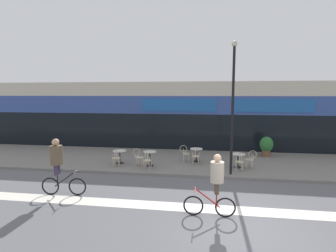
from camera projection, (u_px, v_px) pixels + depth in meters
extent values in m
plane|color=#5B5B60|center=(245.00, 230.00, 7.47)|extent=(120.00, 120.00, 0.00)
cube|color=slate|center=(226.00, 163.00, 14.58)|extent=(40.00, 5.50, 0.12)
cube|color=beige|center=(222.00, 115.00, 18.97)|extent=(40.00, 4.00, 4.66)
cube|color=black|center=(224.00, 133.00, 17.16)|extent=(38.80, 0.10, 2.40)
cube|color=#334C93|center=(224.00, 105.00, 16.95)|extent=(39.20, 0.14, 1.20)
cube|color=#1E56A3|center=(178.00, 105.00, 17.31)|extent=(4.95, 0.08, 0.84)
cube|color=#1E56A3|center=(273.00, 106.00, 16.46)|extent=(4.95, 0.08, 0.84)
cube|color=silver|center=(239.00, 211.00, 8.71)|extent=(36.00, 0.70, 0.01)
cylinder|color=black|center=(120.00, 163.00, 14.17)|extent=(0.40, 0.40, 0.02)
cylinder|color=black|center=(120.00, 157.00, 14.13)|extent=(0.07, 0.07, 0.68)
cylinder|color=silver|center=(120.00, 151.00, 14.09)|extent=(0.73, 0.73, 0.02)
cylinder|color=black|center=(150.00, 166.00, 13.68)|extent=(0.38, 0.38, 0.02)
cylinder|color=black|center=(150.00, 159.00, 13.64)|extent=(0.07, 0.07, 0.74)
cylinder|color=silver|center=(150.00, 152.00, 13.59)|extent=(0.68, 0.68, 0.02)
cylinder|color=black|center=(196.00, 161.00, 14.55)|extent=(0.38, 0.38, 0.02)
cylinder|color=black|center=(196.00, 155.00, 14.51)|extent=(0.07, 0.07, 0.71)
cylinder|color=silver|center=(196.00, 149.00, 14.47)|extent=(0.70, 0.70, 0.02)
cylinder|color=black|center=(238.00, 167.00, 13.40)|extent=(0.41, 0.41, 0.02)
cylinder|color=black|center=(238.00, 161.00, 13.36)|extent=(0.07, 0.07, 0.68)
cylinder|color=silver|center=(238.00, 154.00, 13.32)|extent=(0.74, 0.74, 0.02)
cylinder|color=beige|center=(116.00, 158.00, 13.58)|extent=(0.45, 0.45, 0.03)
cylinder|color=beige|center=(114.00, 161.00, 13.75)|extent=(0.03, 0.03, 0.42)
cylinder|color=beige|center=(120.00, 162.00, 13.75)|extent=(0.03, 0.03, 0.42)
cylinder|color=beige|center=(113.00, 163.00, 13.47)|extent=(0.03, 0.03, 0.42)
cylinder|color=beige|center=(119.00, 163.00, 13.47)|extent=(0.03, 0.03, 0.42)
torus|color=beige|center=(115.00, 154.00, 13.38)|extent=(0.08, 0.41, 0.41)
cylinder|color=beige|center=(112.00, 156.00, 13.40)|extent=(0.03, 0.03, 0.23)
cylinder|color=beige|center=(119.00, 156.00, 13.40)|extent=(0.03, 0.03, 0.23)
cylinder|color=beige|center=(148.00, 160.00, 13.09)|extent=(0.45, 0.45, 0.03)
cylinder|color=beige|center=(146.00, 164.00, 13.29)|extent=(0.03, 0.03, 0.42)
cylinder|color=beige|center=(151.00, 164.00, 13.22)|extent=(0.03, 0.03, 0.42)
cylinder|color=beige|center=(144.00, 165.00, 13.02)|extent=(0.03, 0.03, 0.42)
cylinder|color=beige|center=(149.00, 166.00, 12.95)|extent=(0.03, 0.03, 0.42)
torus|color=beige|center=(146.00, 156.00, 12.90)|extent=(0.08, 0.41, 0.41)
cylinder|color=beige|center=(143.00, 158.00, 12.96)|extent=(0.03, 0.03, 0.23)
cylinder|color=beige|center=(150.00, 159.00, 12.87)|extent=(0.03, 0.03, 0.23)
cylinder|color=beige|center=(140.00, 157.00, 13.71)|extent=(0.44, 0.44, 0.03)
cylinder|color=beige|center=(143.00, 161.00, 13.84)|extent=(0.03, 0.03, 0.42)
cylinder|color=beige|center=(141.00, 162.00, 13.57)|extent=(0.03, 0.03, 0.42)
cylinder|color=beige|center=(138.00, 161.00, 13.91)|extent=(0.03, 0.03, 0.42)
cylinder|color=beige|center=(136.00, 162.00, 13.64)|extent=(0.03, 0.03, 0.42)
torus|color=beige|center=(136.00, 152.00, 13.72)|extent=(0.41, 0.07, 0.41)
cylinder|color=beige|center=(138.00, 154.00, 13.90)|extent=(0.03, 0.03, 0.23)
cylinder|color=beige|center=(135.00, 156.00, 13.57)|extent=(0.03, 0.03, 0.23)
cylinder|color=beige|center=(196.00, 156.00, 13.96)|extent=(0.40, 0.40, 0.03)
cylinder|color=beige|center=(193.00, 160.00, 14.15)|extent=(0.03, 0.03, 0.42)
cylinder|color=beige|center=(199.00, 160.00, 14.11)|extent=(0.03, 0.03, 0.42)
cylinder|color=beige|center=(193.00, 161.00, 13.87)|extent=(0.03, 0.03, 0.42)
cylinder|color=beige|center=(198.00, 161.00, 13.83)|extent=(0.03, 0.03, 0.42)
torus|color=beige|center=(196.00, 152.00, 13.76)|extent=(0.03, 0.41, 0.41)
cylinder|color=beige|center=(193.00, 154.00, 13.81)|extent=(0.03, 0.03, 0.23)
cylinder|color=beige|center=(199.00, 155.00, 13.75)|extent=(0.03, 0.03, 0.23)
cylinder|color=beige|center=(186.00, 154.00, 14.58)|extent=(0.43, 0.43, 0.03)
cylinder|color=beige|center=(189.00, 157.00, 14.74)|extent=(0.03, 0.03, 0.42)
cylinder|color=beige|center=(189.00, 158.00, 14.46)|extent=(0.03, 0.03, 0.42)
cylinder|color=beige|center=(184.00, 157.00, 14.76)|extent=(0.03, 0.03, 0.42)
cylinder|color=beige|center=(184.00, 158.00, 14.48)|extent=(0.03, 0.03, 0.42)
torus|color=beige|center=(183.00, 149.00, 14.56)|extent=(0.41, 0.06, 0.41)
cylinder|color=beige|center=(183.00, 151.00, 14.75)|extent=(0.03, 0.03, 0.23)
cylinder|color=beige|center=(183.00, 152.00, 14.41)|extent=(0.03, 0.03, 0.23)
cylinder|color=beige|center=(239.00, 162.00, 12.81)|extent=(0.44, 0.44, 0.03)
cylinder|color=beige|center=(236.00, 165.00, 12.98)|extent=(0.03, 0.03, 0.42)
cylinder|color=beige|center=(241.00, 166.00, 12.98)|extent=(0.03, 0.03, 0.42)
cylinder|color=beige|center=(237.00, 167.00, 12.71)|extent=(0.03, 0.03, 0.42)
cylinder|color=beige|center=(243.00, 167.00, 12.70)|extent=(0.03, 0.03, 0.42)
torus|color=beige|center=(240.00, 157.00, 12.61)|extent=(0.08, 0.41, 0.41)
cylinder|color=beige|center=(237.00, 160.00, 12.63)|extent=(0.03, 0.03, 0.23)
cylinder|color=beige|center=(244.00, 160.00, 12.62)|extent=(0.03, 0.03, 0.23)
cylinder|color=beige|center=(249.00, 159.00, 13.27)|extent=(0.42, 0.42, 0.03)
cylinder|color=beige|center=(247.00, 164.00, 13.18)|extent=(0.03, 0.03, 0.42)
cylinder|color=beige|center=(246.00, 163.00, 13.45)|extent=(0.03, 0.03, 0.42)
cylinder|color=beige|center=(252.00, 165.00, 13.15)|extent=(0.03, 0.03, 0.42)
cylinder|color=beige|center=(251.00, 163.00, 13.43)|extent=(0.03, 0.03, 0.42)
torus|color=beige|center=(253.00, 154.00, 13.23)|extent=(0.41, 0.05, 0.41)
cylinder|color=beige|center=(253.00, 158.00, 13.07)|extent=(0.03, 0.03, 0.23)
cylinder|color=beige|center=(252.00, 156.00, 13.41)|extent=(0.03, 0.03, 0.23)
cylinder|color=brown|center=(266.00, 153.00, 15.74)|extent=(0.49, 0.49, 0.40)
ellipsoid|color=#28662D|center=(266.00, 144.00, 15.68)|extent=(0.78, 0.78, 0.93)
cylinder|color=black|center=(232.00, 112.00, 11.93)|extent=(0.12, 0.12, 5.87)
sphere|color=beige|center=(235.00, 44.00, 11.56)|extent=(0.26, 0.26, 0.26)
torus|color=black|center=(77.00, 187.00, 10.00)|extent=(0.68, 0.12, 0.68)
torus|color=black|center=(50.00, 186.00, 10.05)|extent=(0.68, 0.12, 0.68)
cylinder|color=black|center=(65.00, 179.00, 9.99)|extent=(0.82, 0.12, 0.62)
cylinder|color=black|center=(58.00, 180.00, 10.01)|extent=(0.04, 0.04, 0.48)
cylinder|color=black|center=(75.00, 172.00, 9.93)|extent=(0.07, 0.48, 0.03)
cylinder|color=#382D47|center=(58.00, 169.00, 10.04)|extent=(0.18, 0.18, 0.39)
cylinder|color=#382D47|center=(56.00, 170.00, 9.86)|extent=(0.18, 0.18, 0.39)
cylinder|color=brown|center=(56.00, 155.00, 9.89)|extent=(0.51, 0.51, 0.71)
sphere|color=tan|center=(56.00, 142.00, 9.83)|extent=(0.27, 0.27, 0.27)
torus|color=black|center=(193.00, 206.00, 8.35)|extent=(0.65, 0.05, 0.65)
torus|color=black|center=(225.00, 208.00, 8.20)|extent=(0.65, 0.05, 0.65)
cylinder|color=red|center=(208.00, 198.00, 8.25)|extent=(0.78, 0.04, 0.59)
cylinder|color=red|center=(216.00, 200.00, 8.22)|extent=(0.04, 0.04, 0.45)
cylinder|color=red|center=(195.00, 189.00, 8.27)|extent=(0.03, 0.48, 0.03)
cylinder|color=#4C3D2D|center=(217.00, 189.00, 8.09)|extent=(0.15, 0.15, 0.36)
cylinder|color=#4C3D2D|center=(217.00, 187.00, 8.25)|extent=(0.15, 0.15, 0.36)
cylinder|color=#B2A38E|center=(217.00, 172.00, 8.10)|extent=(0.42, 0.42, 0.65)
sphere|color=tan|center=(217.00, 158.00, 8.05)|extent=(0.24, 0.24, 0.24)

